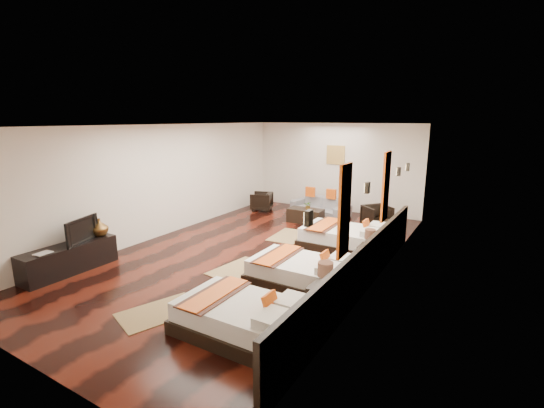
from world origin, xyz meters
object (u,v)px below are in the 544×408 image
Objects in this scene: bed_far at (347,238)px; nightstand_b at (369,254)px; bed_near at (245,318)px; figurine at (99,227)px; bed_mid at (303,272)px; tv_console at (69,258)px; armchair_left at (262,201)px; tv at (78,230)px; nightstand_a at (324,297)px; book at (39,253)px; sofa at (320,206)px; table_plant at (308,205)px; armchair_right at (377,216)px; coffee_table at (305,216)px.

nightstand_b reaches higher than bed_far.
figurine is (-4.19, 0.77, 0.49)m from bed_near.
bed_mid is 1.64m from nightstand_b.
tv_console is at bearing -157.02° from bed_mid.
bed_mid is at bearing 20.83° from armchair_left.
armchair_left is at bearing -22.70° from tv.
figurine is (-4.95, -0.26, 0.43)m from nightstand_a.
bed_mid is 4.80m from book.
nightstand_b is 0.91× the size of tv.
sofa is (-2.57, 3.44, -0.01)m from nightstand_b.
bed_near reaches higher than table_plant.
book is (-4.19, -0.47, 0.32)m from bed_near.
bed_near is 2.76× the size of armchair_right.
book is at bearing -142.67° from nightstand_b.
bed_near is at bearing -102.82° from nightstand_b.
armchair_right reaches higher than sofa.
bed_near is at bearing -62.36° from sofa.
nightstand_a is 2.27m from nightstand_b.
bed_mid is at bearing 132.62° from nightstand_a.
tv_console is 2.07× the size of tv.
book is 0.41× the size of armchair_right.
book is (0.00, -0.53, 0.29)m from tv_console.
table_plant is (0.11, -0.06, 0.33)m from coffee_table.
bed_far is 2.42m from coffee_table.
armchair_right is (4.28, 6.18, 0.03)m from tv_console.
coffee_table is at bearing 118.82° from nightstand_a.
bed_far is at bearing 38.37° from figurine.
tv is at bearing -97.26° from sofa.
nightstand_b is (0.75, 3.30, 0.03)m from bed_near.
armchair_right is (3.78, -0.05, 0.01)m from armchair_left.
armchair_right is at bearing 70.33° from armchair_left.
bed_near is 4.09m from bed_far.
book is 6.79m from armchair_left.
figurine reaches higher than nightstand_b.
bed_far reaches higher than bed_near.
nightstand_a is at bearing -90.00° from nightstand_b.
bed_far is 4.30m from armchair_left.
armchair_left is (0.50, 6.23, 0.02)m from tv_console.
book is 7.60m from sofa.
tv reaches higher than table_plant.
tv_console is 7.14× the size of table_plant.
figurine reaches higher than nightstand_a.
nightstand_a reaches higher than tv_console.
sofa is (-2.57, 5.71, -0.03)m from nightstand_a.
table_plant is (-2.46, 2.33, 0.25)m from nightstand_b.
tv_console is (-4.95, -3.24, -0.00)m from nightstand_b.
sofa is at bearing 95.72° from table_plant.
nightstand_b is at bearing 62.74° from bed_mid.
nightstand_b reaches higher than armchair_left.
sofa reaches higher than coffee_table.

